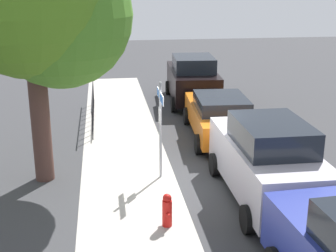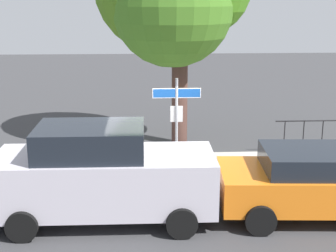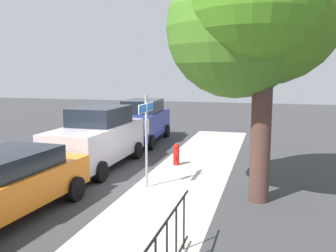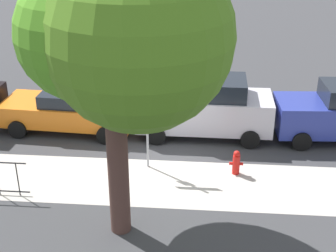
% 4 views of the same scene
% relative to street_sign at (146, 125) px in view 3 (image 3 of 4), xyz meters
% --- Properties ---
extents(ground_plane, '(60.00, 60.00, 0.00)m').
position_rel_street_sign_xyz_m(ground_plane, '(-0.48, -0.40, -1.81)').
color(ground_plane, '#38383A').
extents(sidewalk_strip, '(24.00, 2.60, 0.00)m').
position_rel_street_sign_xyz_m(sidewalk_strip, '(1.52, 0.90, -1.81)').
color(sidewalk_strip, '#B0A99F').
rests_on(sidewalk_strip, ground_plane).
extents(street_sign, '(1.23, 0.07, 2.69)m').
position_rel_street_sign_xyz_m(street_sign, '(0.00, 0.00, 0.00)').
color(street_sign, '#9EA0A5').
rests_on(street_sign, ground_plane).
extents(shade_tree, '(4.78, 4.57, 7.08)m').
position_rel_street_sign_xyz_m(shade_tree, '(0.05, 2.85, 3.01)').
color(shade_tree, '#49302A').
rests_on(shade_tree, ground_plane).
extents(car_blue, '(4.79, 2.18, 2.00)m').
position_rel_street_sign_xyz_m(car_blue, '(-6.54, -2.46, -0.81)').
color(car_blue, navy).
rests_on(car_blue, ground_plane).
extents(car_silver, '(4.64, 2.03, 2.10)m').
position_rel_street_sign_xyz_m(car_silver, '(-1.73, -2.40, -0.77)').
color(car_silver, '#BEB8C3').
rests_on(car_silver, ground_plane).
extents(car_orange, '(4.75, 2.29, 1.52)m').
position_rel_street_sign_xyz_m(car_orange, '(3.06, -2.43, -1.02)').
color(car_orange, orange).
rests_on(car_orange, ground_plane).
extents(fire_hydrant, '(0.42, 0.22, 0.78)m').
position_rel_street_sign_xyz_m(fire_hydrant, '(-2.71, 0.20, -1.43)').
color(fire_hydrant, red).
rests_on(fire_hydrant, ground_plane).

